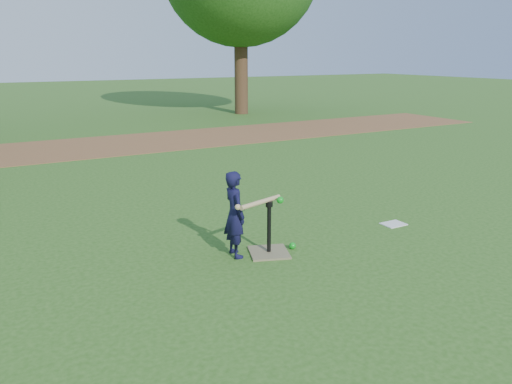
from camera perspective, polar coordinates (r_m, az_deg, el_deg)
ground at (r=5.85m, az=-3.75°, el=-6.45°), size 80.00×80.00×0.00m
dirt_strip at (r=12.81m, az=-18.43°, el=4.91°), size 24.00×3.00×0.01m
child at (r=5.48m, az=-2.43°, el=-2.55°), size 0.26×0.37×0.97m
wiffle_ball_ground at (r=5.82m, az=4.19°, el=-6.15°), size 0.08×0.08×0.08m
clipboard at (r=6.87m, az=15.44°, el=-3.55°), size 0.30×0.23×0.01m
batting_tee at (r=5.66m, az=1.49°, el=-5.98°), size 0.55×0.55×0.61m
swing_action at (r=5.42m, az=0.75°, el=-1.17°), size 0.63×0.23×0.08m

